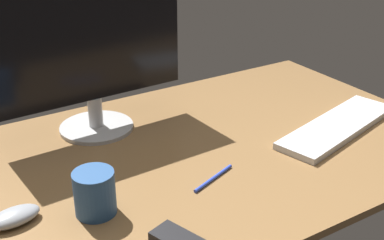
% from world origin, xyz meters
% --- Properties ---
extents(desk, '(1.40, 0.84, 0.02)m').
position_xyz_m(desk, '(0.00, 0.00, 0.01)').
color(desk, olive).
rests_on(desk, ground).
extents(monitor, '(0.53, 0.21, 0.39)m').
position_xyz_m(monitor, '(-0.16, 0.25, 0.23)').
color(monitor, '#B9B9B9').
rests_on(monitor, desk).
extents(keyboard, '(0.47, 0.23, 0.02)m').
position_xyz_m(keyboard, '(0.41, -0.11, 0.03)').
color(keyboard, silver).
rests_on(keyboard, desk).
extents(computer_mouse, '(0.12, 0.07, 0.03)m').
position_xyz_m(computer_mouse, '(-0.48, -0.07, 0.04)').
color(computer_mouse, '#999EA5').
rests_on(computer_mouse, desk).
extents(coffee_mug, '(0.09, 0.09, 0.10)m').
position_xyz_m(coffee_mug, '(-0.32, -0.12, 0.07)').
color(coffee_mug, '#28518C').
rests_on(coffee_mug, desk).
extents(pen, '(0.14, 0.06, 0.01)m').
position_xyz_m(pen, '(-0.03, -0.14, 0.02)').
color(pen, blue).
rests_on(pen, desk).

